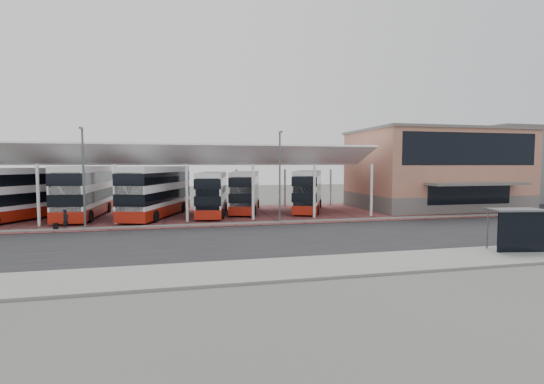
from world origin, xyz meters
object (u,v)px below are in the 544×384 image
object	(u,v)px
bus_3	(212,194)
bus_5	(308,191)
bus_shelter	(522,225)
bus_4	(245,192)
pedestrian	(66,220)
bus_0	(18,194)
bus_2	(157,192)
bus_1	(85,192)
terminal	(435,169)

from	to	relation	value
bus_3	bus_5	distance (m)	10.62
bus_3	bus_shelter	size ratio (longest dim) A/B	3.32
bus_4	pedestrian	bearing A→B (deg)	-136.64
bus_0	bus_shelter	distance (m)	40.01
bus_0	bus_2	distance (m)	12.20
bus_4	bus_2	bearing A→B (deg)	-151.09
bus_2	pedestrian	world-z (taller)	bus_2
bus_0	bus_3	xyz separation A→B (m)	(17.60, 0.15, -0.25)
bus_2	bus_3	distance (m)	5.42
bus_3	pedestrian	bearing A→B (deg)	-141.38
bus_3	bus_1	bearing A→B (deg)	-174.96
terminal	bus_1	distance (m)	38.67
bus_0	bus_3	world-z (taller)	bus_0
terminal	bus_4	xyz separation A→B (m)	(-22.65, 1.15, -2.44)
bus_4	pedestrian	size ratio (longest dim) A/B	6.77
bus_shelter	bus_4	bearing A→B (deg)	127.34
bus_3	pedestrian	xyz separation A→B (m)	(-11.98, -6.76, -1.34)
bus_0	bus_5	size ratio (longest dim) A/B	1.07
bus_1	bus_3	size ratio (longest dim) A/B	1.13
terminal	bus_shelter	xyz separation A→B (m)	(-10.20, -22.49, -3.00)
bus_1	bus_3	xyz separation A→B (m)	(12.20, -0.88, -0.32)
bus_0	pedestrian	bearing A→B (deg)	-22.52
bus_0	bus_1	bearing A→B (deg)	37.97
bus_2	pedestrian	xyz separation A→B (m)	(-6.58, -6.42, -1.65)
pedestrian	bus_3	bearing A→B (deg)	-36.22
bus_0	pedestrian	size ratio (longest dim) A/B	7.25
bus_3	bus_0	bearing A→B (deg)	-170.33
bus_5	bus_shelter	xyz separation A→B (m)	(5.63, -22.55, -0.60)
bus_1	pedestrian	xyz separation A→B (m)	(0.22, -7.65, -1.66)
bus_1	bus_4	xyz separation A→B (m)	(15.96, 1.22, -0.30)
bus_0	bus_1	size ratio (longest dim) A/B	0.96
bus_1	bus_2	bearing A→B (deg)	-8.13
bus_4	bus_shelter	xyz separation A→B (m)	(12.45, -23.64, -0.56)
bus_3	bus_4	size ratio (longest dim) A/B	0.99
bus_0	pedestrian	distance (m)	8.82
terminal	bus_5	distance (m)	16.01
terminal	bus_shelter	world-z (taller)	terminal
bus_shelter	pedestrian	bearing A→B (deg)	161.91
terminal	bus_shelter	bearing A→B (deg)	-114.40
bus_4	bus_shelter	size ratio (longest dim) A/B	3.36
bus_3	bus_shelter	world-z (taller)	bus_3
bus_0	bus_shelter	size ratio (longest dim) A/B	3.60
terminal	pedestrian	distance (m)	39.34
bus_2	bus_3	xyz separation A→B (m)	(5.40, 0.34, -0.31)
bus_1	bus_4	size ratio (longest dim) A/B	1.12
bus_3	bus_5	world-z (taller)	bus_5
terminal	bus_0	size ratio (longest dim) A/B	1.58
bus_0	terminal	bearing A→B (deg)	28.56
bus_4	bus_5	distance (m)	6.90
bus_3	bus_5	bearing A→B (deg)	14.64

